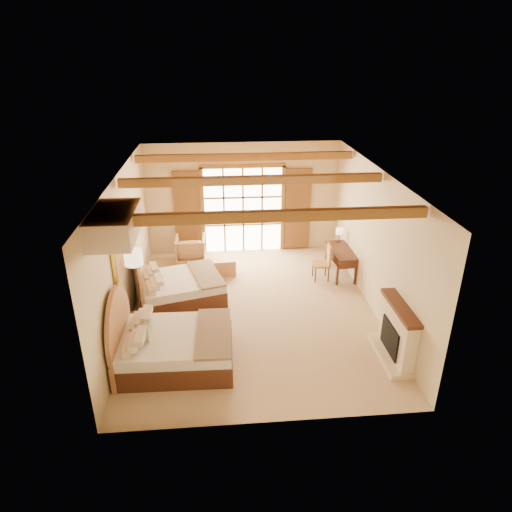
{
  "coord_description": "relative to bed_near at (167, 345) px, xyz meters",
  "views": [
    {
      "loc": [
        -0.74,
        -9.07,
        5.54
      ],
      "look_at": [
        0.09,
        0.2,
        1.28
      ],
      "focal_mm": 32.0,
      "sensor_mm": 36.0,
      "label": 1
    }
  ],
  "objects": [
    {
      "name": "ottoman",
      "position": [
        1.17,
        3.82,
        -0.21
      ],
      "size": [
        0.63,
        0.63,
        0.43
      ],
      "primitive_type": "cube",
      "rotation": [
        0.0,
        0.0,
        0.05
      ],
      "color": "tan",
      "rests_on": "floor"
    },
    {
      "name": "ceiling",
      "position": [
        1.78,
        1.81,
        2.77
      ],
      "size": [
        7.0,
        7.0,
        0.0
      ],
      "primitive_type": "plane",
      "rotation": [
        3.14,
        0.0,
        0.0
      ],
      "color": "#AD6331",
      "rests_on": "ground"
    },
    {
      "name": "nightstand",
      "position": [
        -0.7,
        0.84,
        -0.15
      ],
      "size": [
        0.6,
        0.6,
        0.56
      ],
      "primitive_type": "cube",
      "rotation": [
        0.0,
        0.0,
        0.36
      ],
      "color": "#4D2514",
      "rests_on": "floor"
    },
    {
      "name": "armchair",
      "position": [
        0.25,
        4.6,
        -0.05
      ],
      "size": [
        0.81,
        0.83,
        0.76
      ],
      "primitive_type": "imported",
      "rotation": [
        0.0,
        0.0,
        -3.14
      ],
      "color": "tan",
      "rests_on": "floor"
    },
    {
      "name": "desk_chair",
      "position": [
        3.7,
        3.21,
        -0.12
      ],
      "size": [
        0.46,
        0.46,
        0.98
      ],
      "rotation": [
        0.0,
        0.0,
        -0.08
      ],
      "color": "#B7783B",
      "rests_on": "floor"
    },
    {
      "name": "desk",
      "position": [
        4.26,
        3.46,
        -0.05
      ],
      "size": [
        0.65,
        1.35,
        0.71
      ],
      "rotation": [
        0.0,
        0.0,
        0.07
      ],
      "color": "#4D2514",
      "rests_on": "floor"
    },
    {
      "name": "floor_lamp",
      "position": [
        -0.72,
        1.44,
        1.07
      ],
      "size": [
        0.37,
        0.37,
        1.77
      ],
      "color": "#34251A",
      "rests_on": "floor"
    },
    {
      "name": "desk_lamp",
      "position": [
        4.33,
        4.01,
        0.57
      ],
      "size": [
        0.19,
        0.19,
        0.39
      ],
      "color": "#34251A",
      "rests_on": "desk"
    },
    {
      "name": "wall_right",
      "position": [
        4.53,
        1.81,
        1.17
      ],
      "size": [
        0.0,
        7.0,
        7.0
      ],
      "primitive_type": "plane",
      "rotation": [
        1.57,
        0.0,
        -1.57
      ],
      "color": "beige",
      "rests_on": "ground"
    },
    {
      "name": "painting",
      "position": [
        -0.92,
        1.06,
        1.32
      ],
      "size": [
        0.06,
        0.95,
        0.75
      ],
      "color": "yellow",
      "rests_on": "wall_left"
    },
    {
      "name": "floor",
      "position": [
        1.78,
        1.81,
        -0.43
      ],
      "size": [
        7.0,
        7.0,
        0.0
      ],
      "primitive_type": "plane",
      "color": "tan",
      "rests_on": "ground"
    },
    {
      "name": "bed_near",
      "position": [
        0.0,
        0.0,
        0.0
      ],
      "size": [
        2.19,
        1.69,
        1.42
      ],
      "rotation": [
        0.0,
        0.0,
        -0.02
      ],
      "color": "#4D2514",
      "rests_on": "floor"
    },
    {
      "name": "ceiling_beams",
      "position": [
        1.78,
        1.81,
        2.65
      ],
      "size": [
        5.39,
        4.6,
        0.18
      ],
      "primitive_type": null,
      "color": "brown",
      "rests_on": "ceiling"
    },
    {
      "name": "wall_back",
      "position": [
        1.78,
        5.31,
        1.17
      ],
      "size": [
        5.5,
        0.0,
        5.5
      ],
      "primitive_type": "plane",
      "rotation": [
        1.57,
        0.0,
        0.0
      ],
      "color": "beige",
      "rests_on": "ground"
    },
    {
      "name": "wall_left",
      "position": [
        -0.97,
        1.81,
        1.17
      ],
      "size": [
        0.0,
        7.0,
        7.0
      ],
      "primitive_type": "plane",
      "rotation": [
        1.57,
        0.0,
        1.57
      ],
      "color": "beige",
      "rests_on": "ground"
    },
    {
      "name": "fireplace",
      "position": [
        4.38,
        -0.19,
        0.08
      ],
      "size": [
        0.46,
        1.4,
        1.16
      ],
      "color": "beige",
      "rests_on": "ground"
    },
    {
      "name": "french_doors",
      "position": [
        1.78,
        5.25,
        0.82
      ],
      "size": [
        3.95,
        0.08,
        2.6
      ],
      "color": "white",
      "rests_on": "ground"
    },
    {
      "name": "bed_far",
      "position": [
        -0.07,
        2.41,
        -0.04
      ],
      "size": [
        2.32,
        1.94,
        1.29
      ],
      "rotation": [
        0.0,
        0.0,
        0.26
      ],
      "color": "#4D2514",
      "rests_on": "floor"
    },
    {
      "name": "canopy_valance",
      "position": [
        -0.62,
        -0.19,
        2.52
      ],
      "size": [
        0.7,
        1.4,
        0.45
      ],
      "primitive_type": "cube",
      "color": "beige",
      "rests_on": "ceiling"
    }
  ]
}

